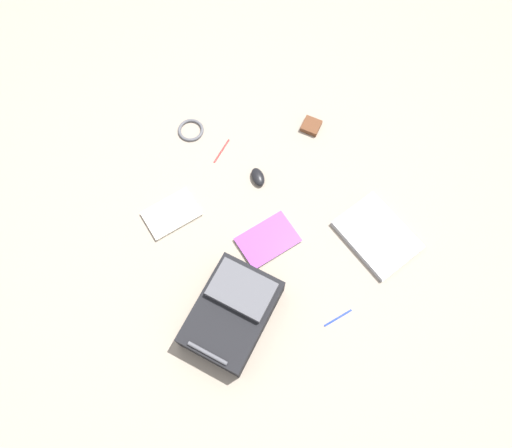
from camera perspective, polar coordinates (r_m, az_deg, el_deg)
The scene contains 10 objects.
ground_plane at distance 2.32m, azimuth -0.59°, elevation 0.03°, with size 4.09×4.09×0.00m, color gray.
backpack at distance 2.13m, azimuth -2.71°, elevation -10.08°, with size 0.40×0.48×0.17m.
laptop at distance 2.35m, azimuth 13.76°, elevation -1.27°, with size 0.39×0.32×0.03m.
book_comic at distance 2.36m, azimuth -9.68°, elevation 1.15°, with size 0.22×0.28×0.02m.
book_red at distance 2.28m, azimuth 1.37°, elevation -1.88°, with size 0.24×0.30×0.02m.
computer_mouse at distance 2.40m, azimuth 0.22°, elevation 5.43°, with size 0.06×0.10×0.04m, color black.
cable_coil at distance 2.57m, azimuth -7.52°, elevation 10.67°, with size 0.13×0.13×0.02m, color #4C4C51.
pen_black at distance 2.49m, azimuth -3.99°, elevation 8.42°, with size 0.01×0.01×0.15m, color red.
pen_blue at distance 2.22m, azimuth 9.43°, elevation -10.61°, with size 0.01×0.01×0.14m, color #1933B2.
earbud_pouch at distance 2.57m, azimuth 6.37°, elevation 11.16°, with size 0.09×0.09×0.03m, color #59331E.
Camera 1 is at (-0.60, 0.61, 2.16)m, focal length 34.74 mm.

